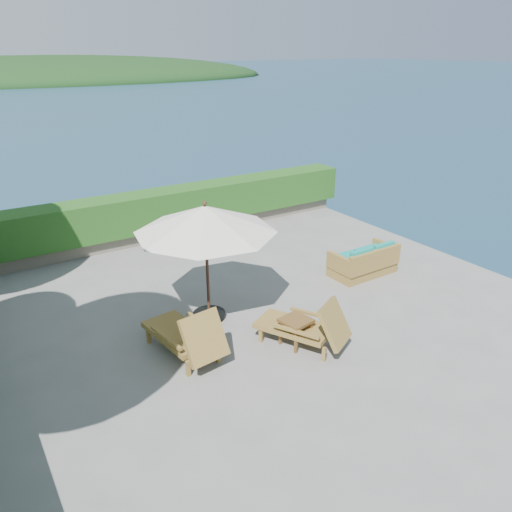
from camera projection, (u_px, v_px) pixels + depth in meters
ground at (265, 324)px, 9.72m from camera, size 12.00×12.00×0.00m
foundation at (265, 389)px, 10.32m from camera, size 12.00×12.00×3.00m
ocean at (264, 444)px, 10.88m from camera, size 600.00×600.00×0.00m
offshore_island at (51, 80)px, 132.06m from camera, size 126.00×57.60×12.60m
planter_wall_far at (155, 233)px, 14.00m from camera, size 12.00×0.60×0.36m
hedge_far at (153, 210)px, 13.74m from camera, size 12.40×0.90×1.00m
patio_umbrella at (205, 220)px, 9.19m from camera, size 3.24×3.24×2.42m
lounge_left at (187, 335)px, 8.57m from camera, size 0.94×1.84×1.02m
lounge_right at (307, 326)px, 8.88m from camera, size 1.38×1.79×0.96m
side_table at (296, 324)px, 8.91m from camera, size 0.57×0.57×0.52m
wicker_loveseat at (364, 263)px, 11.75m from camera, size 1.62×0.85×0.79m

